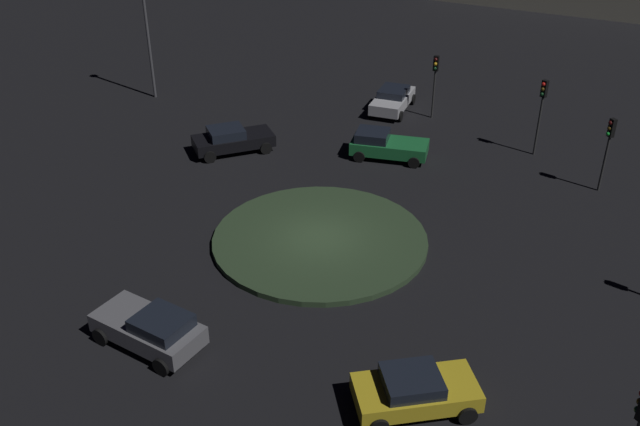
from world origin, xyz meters
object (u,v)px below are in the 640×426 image
(car_black, at_px, (232,139))
(car_silver, at_px, (393,99))
(car_yellow, at_px, (415,390))
(streetlamp_southwest, at_px, (144,6))
(car_grey, at_px, (151,328))
(traffic_light_northwest_near, at_px, (609,140))
(traffic_light_northwest, at_px, (542,103))
(traffic_light_west, at_px, (435,74))
(car_green, at_px, (386,145))

(car_black, bearing_deg, car_silver, 12.04)
(car_yellow, relative_size, streetlamp_southwest, 0.48)
(car_grey, height_order, traffic_light_northwest_near, traffic_light_northwest_near)
(traffic_light_northwest, height_order, streetlamp_southwest, streetlamp_southwest)
(car_black, distance_m, traffic_light_west, 12.69)
(traffic_light_west, height_order, traffic_light_northwest, traffic_light_northwest)
(car_silver, bearing_deg, car_yellow, -162.56)
(traffic_light_west, bearing_deg, car_silver, -91.88)
(car_green, distance_m, car_yellow, 18.22)
(car_green, height_order, traffic_light_west, traffic_light_west)
(traffic_light_northwest_near, bearing_deg, car_green, -39.46)
(traffic_light_northwest, relative_size, traffic_light_northwest_near, 1.11)
(car_silver, height_order, car_yellow, car_silver)
(car_black, distance_m, car_grey, 16.05)
(traffic_light_northwest_near, bearing_deg, traffic_light_west, -72.49)
(car_yellow, xyz_separation_m, streetlamp_southwest, (-24.92, -17.58, 5.12))
(traffic_light_northwest_near, bearing_deg, car_black, -32.73)
(car_grey, height_order, traffic_light_west, traffic_light_west)
(traffic_light_northwest, bearing_deg, traffic_light_northwest_near, 79.43)
(traffic_light_northwest_near, xyz_separation_m, streetlamp_southwest, (-9.06, -26.04, 3.11))
(car_black, xyz_separation_m, traffic_light_northwest, (-2.08, 16.26, 2.25))
(traffic_light_northwest, bearing_deg, car_green, -34.88)
(car_green, distance_m, streetlamp_southwest, 17.62)
(car_yellow, distance_m, streetlamp_southwest, 30.92)
(car_grey, xyz_separation_m, car_yellow, (1.57, 9.16, -0.07))
(car_green, height_order, car_yellow, car_green)
(car_yellow, relative_size, traffic_light_northwest, 1.01)
(car_grey, xyz_separation_m, traffic_light_northwest_near, (-14.29, 17.62, 1.94))
(traffic_light_northwest, distance_m, traffic_light_northwest_near, 4.64)
(car_grey, bearing_deg, traffic_light_northwest_near, -117.29)
(car_silver, xyz_separation_m, streetlamp_southwest, (-0.02, -15.37, 5.08))
(car_green, bearing_deg, traffic_light_northwest, 16.60)
(traffic_light_northwest, height_order, traffic_light_northwest_near, traffic_light_northwest)
(car_black, height_order, car_green, car_green)
(car_green, bearing_deg, car_black, -170.82)
(car_grey, distance_m, traffic_light_northwest, 23.55)
(car_silver, distance_m, traffic_light_west, 3.27)
(car_green, bearing_deg, car_grey, -107.45)
(traffic_light_west, bearing_deg, traffic_light_northwest_near, 62.26)
(car_green, relative_size, streetlamp_southwest, 0.48)
(traffic_light_northwest, relative_size, streetlamp_southwest, 0.48)
(car_green, height_order, streetlamp_southwest, streetlamp_southwest)
(car_green, xyz_separation_m, traffic_light_northwest_near, (2.23, 10.61, 1.97))
(car_grey, xyz_separation_m, car_silver, (-23.33, 6.96, -0.03))
(car_green, distance_m, traffic_light_northwest, 8.39)
(traffic_light_northwest, bearing_deg, car_grey, 4.49)
(car_silver, xyz_separation_m, car_yellow, (24.90, 2.21, -0.03))
(traffic_light_west, relative_size, streetlamp_southwest, 0.44)
(car_green, relative_size, car_grey, 0.96)
(traffic_light_northwest, bearing_deg, traffic_light_west, -84.48)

